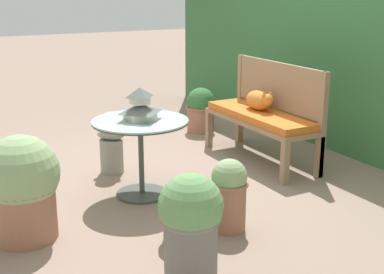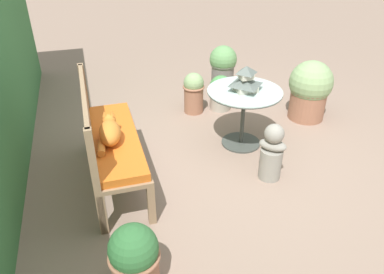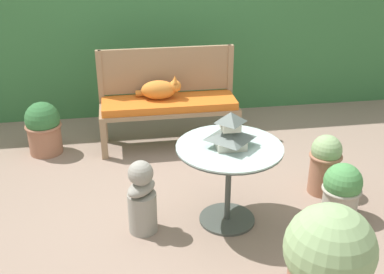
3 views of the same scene
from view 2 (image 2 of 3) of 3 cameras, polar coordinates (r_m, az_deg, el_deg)
name	(u,v)px [view 2 (image 2 of 3)]	position (r m, az deg, el deg)	size (l,w,h in m)	color
ground	(220,162)	(3.91, 4.26, -3.86)	(30.00, 30.00, 0.00)	gray
garden_bench	(115,143)	(3.50, -11.64, -0.92)	(1.37, 0.45, 0.50)	#937556
bench_backrest	(88,121)	(3.36, -15.58, 2.37)	(1.37, 0.06, 0.97)	#937556
cat	(109,132)	(3.34, -12.49, 0.78)	(0.45, 0.24, 0.23)	orange
patio_table	(244,102)	(4.00, 7.92, 5.28)	(0.79, 0.79, 0.65)	#424742
pagoda_birdhouse	(246,80)	(3.90, 8.19, 8.56)	(0.29, 0.29, 0.27)	beige
garden_bust	(272,153)	(3.62, 12.05, -2.43)	(0.29, 0.29, 0.58)	gray
potted_plant_bench_right	(194,92)	(4.77, 0.26, 6.91)	(0.28, 0.28, 0.53)	#9E664C
potted_plant_hedge_corner	(223,67)	(5.34, 4.72, 10.54)	(0.38, 0.38, 0.67)	slate
potted_plant_table_far	(221,92)	(4.89, 4.40, 6.82)	(0.31, 0.31, 0.46)	#ADA393
potted_plant_patio_mid	(310,90)	(4.80, 17.50, 6.90)	(0.52, 0.52, 0.74)	#9E664C
potted_plant_path_edge	(134,258)	(2.64, -8.77, -17.80)	(0.35, 0.35, 0.53)	#9E664C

